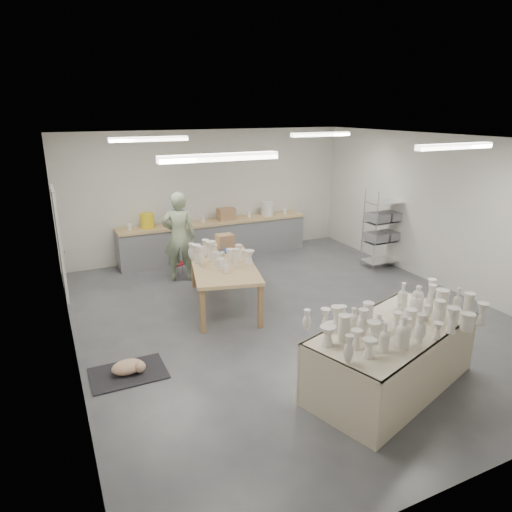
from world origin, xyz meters
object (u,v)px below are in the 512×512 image
drying_table (392,354)px  red_stool (177,264)px  work_table (221,261)px  potter (179,237)px

drying_table → red_stool: 5.38m
work_table → potter: size_ratio=1.26×
work_table → red_stool: work_table is taller
red_stool → drying_table: bearing=-75.4°
drying_table → red_stool: (-1.35, 5.21, -0.21)m
drying_table → potter: (-1.35, 4.94, 0.47)m
drying_table → potter: potter is taller
potter → red_stool: bearing=-70.9°
potter → red_stool: 0.74m
drying_table → work_table: drying_table is taller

